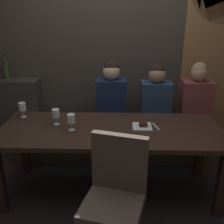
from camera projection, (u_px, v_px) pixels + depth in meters
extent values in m
plane|color=black|center=(111.00, 190.00, 2.98)|extent=(9.00, 9.00, 0.00)
cube|color=#423D38|center=(114.00, 36.00, 3.55)|extent=(6.00, 0.12, 3.00)
cube|color=olive|center=(215.00, 72.00, 3.61)|extent=(0.90, 0.05, 2.10)
cube|color=#38342F|center=(3.00, 112.00, 3.81)|extent=(1.10, 0.28, 0.95)
cube|color=black|center=(222.00, 185.00, 2.49)|extent=(0.08, 0.08, 0.69)
cube|color=black|center=(24.00, 145.00, 3.20)|extent=(0.08, 0.08, 0.69)
cube|color=black|center=(201.00, 147.00, 3.14)|extent=(0.08, 0.08, 0.69)
cube|color=#302119|center=(110.00, 130.00, 2.71)|extent=(2.20, 0.84, 0.04)
cube|color=#40352A|center=(112.00, 145.00, 3.56)|extent=(2.50, 0.40, 0.35)
cube|color=brown|center=(112.00, 129.00, 3.48)|extent=(2.50, 0.44, 0.10)
cylinder|color=#302119|center=(92.00, 215.00, 2.33)|extent=(0.04, 0.04, 0.42)
cylinder|color=#302119|center=(134.00, 216.00, 2.32)|extent=(0.04, 0.04, 0.42)
cube|color=brown|center=(113.00, 207.00, 2.06)|extent=(0.54, 0.54, 0.08)
cube|color=brown|center=(119.00, 162.00, 2.13)|extent=(0.44, 0.17, 0.48)
cube|color=#192342|center=(111.00, 103.00, 3.34)|extent=(0.36, 0.24, 0.61)
sphere|color=#DBB293|center=(111.00, 72.00, 3.19)|extent=(0.20, 0.20, 0.20)
sphere|color=black|center=(111.00, 69.00, 3.19)|extent=(0.18, 0.18, 0.18)
cube|color=navy|center=(155.00, 105.00, 3.33)|extent=(0.36, 0.24, 0.57)
sphere|color=tan|center=(157.00, 75.00, 3.19)|extent=(0.20, 0.20, 0.20)
sphere|color=black|center=(157.00, 71.00, 3.19)|extent=(0.18, 0.18, 0.18)
cube|color=brown|center=(195.00, 105.00, 3.31)|extent=(0.36, 0.24, 0.60)
sphere|color=tan|center=(199.00, 73.00, 3.16)|extent=(0.20, 0.20, 0.20)
sphere|color=#9E7F56|center=(199.00, 70.00, 3.16)|extent=(0.18, 0.18, 0.18)
cylinder|color=#384728|center=(6.00, 71.00, 3.61)|extent=(0.08, 0.08, 0.22)
cylinder|color=#384728|center=(5.00, 59.00, 3.56)|extent=(0.03, 0.03, 0.09)
cylinder|color=black|center=(4.00, 55.00, 3.54)|extent=(0.03, 0.03, 0.02)
cylinder|color=silver|center=(57.00, 124.00, 2.79)|extent=(0.06, 0.06, 0.00)
cylinder|color=silver|center=(56.00, 121.00, 2.78)|extent=(0.01, 0.01, 0.07)
cylinder|color=silver|center=(56.00, 113.00, 2.75)|extent=(0.08, 0.08, 0.08)
cylinder|color=maroon|center=(56.00, 116.00, 2.76)|extent=(0.07, 0.07, 0.03)
cylinder|color=silver|center=(72.00, 130.00, 2.67)|extent=(0.06, 0.06, 0.00)
cylinder|color=silver|center=(72.00, 126.00, 2.65)|extent=(0.01, 0.01, 0.07)
cylinder|color=silver|center=(71.00, 118.00, 2.62)|extent=(0.08, 0.08, 0.08)
cylinder|color=maroon|center=(71.00, 120.00, 2.63)|extent=(0.07, 0.07, 0.04)
cylinder|color=silver|center=(24.00, 117.00, 2.97)|extent=(0.06, 0.06, 0.00)
cylinder|color=silver|center=(23.00, 113.00, 2.96)|extent=(0.01, 0.01, 0.07)
cylinder|color=silver|center=(22.00, 107.00, 2.93)|extent=(0.08, 0.08, 0.08)
cylinder|color=maroon|center=(23.00, 109.00, 2.94)|extent=(0.07, 0.07, 0.03)
cube|color=white|center=(142.00, 126.00, 2.73)|extent=(0.19, 0.19, 0.01)
cube|color=#381E14|center=(143.00, 124.00, 2.72)|extent=(0.08, 0.06, 0.04)
cube|color=silver|center=(156.00, 127.00, 2.73)|extent=(0.06, 0.17, 0.01)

